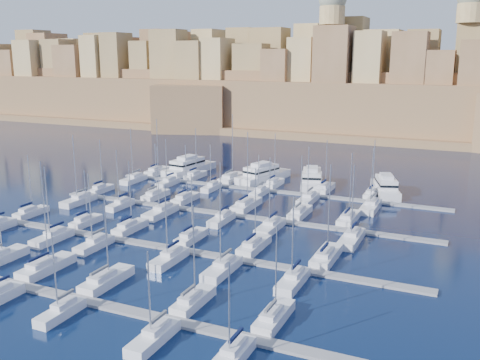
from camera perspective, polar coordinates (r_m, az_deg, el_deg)
The scene contains 53 objects.
ground at distance 102.13m, azimuth -3.32°, elevation -5.31°, with size 600.00×600.00×0.00m, color #060E32.
pontoon_near at distance 75.81m, azimuth -15.58°, elevation -12.45°, with size 84.00×2.00×0.40m, color slate.
pontoon_mid_near at distance 92.22m, azimuth -6.80°, elevation -7.33°, with size 84.00×2.00×0.40m, color slate.
pontoon_mid_far at distance 110.59m, azimuth -0.92°, elevation -3.72°, with size 84.00×2.00×0.40m, color slate.
pontoon_far at distance 130.10m, azimuth 3.21°, elevation -1.14°, with size 84.00×2.00×0.40m, color slate.
sailboat_1 at distance 94.55m, azimuth -24.25°, elevation -7.57°, with size 2.89×9.64×13.38m.
sailboat_2 at distance 88.08m, azimuth -19.98°, elevation -8.67°, with size 3.02×10.07×17.37m.
sailboat_3 at distance 80.73m, azimuth -14.07°, elevation -10.30°, with size 2.90×9.67×13.59m.
sailboat_4 at distance 72.64m, azimuth -5.04°, elevation -12.69°, with size 2.50×8.34×13.96m.
sailboat_5 at distance 68.50m, azimuth 3.63°, elevation -14.36°, with size 2.63×8.76×12.70m.
sailboat_9 at distance 73.18m, azimuth -18.56°, elevation -13.19°, with size 2.20×7.33×11.80m.
sailboat_10 at distance 64.84m, azimuth -9.19°, elevation -16.23°, with size 2.48×8.26×11.68m.
sailboat_11 at distance 60.57m, azimuth -0.90°, elevation -18.33°, with size 2.47×8.25×12.11m.
sailboat_12 at distance 118.46m, azimuth -21.41°, elevation -3.24°, with size 2.37×7.89×13.00m.
sailboat_13 at distance 108.76m, azimuth -16.13°, elevation -4.27°, with size 2.27×7.55×11.21m.
sailboat_14 at distance 103.08m, azimuth -11.65°, elevation -4.96°, with size 2.56×8.53×13.64m.
sailboat_15 at distance 96.16m, azimuth -5.25°, elevation -6.08°, with size 2.51×8.38×12.47m.
sailboat_16 at distance 91.57m, azimuth 1.48°, elevation -7.02°, with size 2.81×9.36×14.42m.
sailboat_17 at distance 88.09m, azimuth 9.19°, elevation -8.02°, with size 3.01×10.03×16.08m.
sailboat_19 at distance 101.24m, azimuth -19.38°, elevation -5.79°, with size 2.62×8.74×13.99m.
sailboat_20 at distance 95.55m, azimuth -15.25°, elevation -6.63°, with size 2.47×8.24×13.60m.
sailboat_21 at distance 86.93m, azimuth -7.56°, elevation -8.28°, with size 2.64×8.79×13.47m.
sailboat_22 at distance 82.35m, azimuth -1.90°, elevation -9.41°, with size 2.80×9.34×13.57m.
sailboat_23 at distance 78.62m, azimuth 5.67°, elevation -10.61°, with size 2.66×8.88×13.66m.
sailboat_24 at distance 133.43m, azimuth -14.59°, elevation -0.96°, with size 2.21×7.37×13.02m.
sailboat_25 at distance 125.20m, azimuth -9.00°, elevation -1.61°, with size 2.58×8.61×13.04m.
sailboat_26 at distance 121.28m, azimuth -5.85°, elevation -2.00°, with size 2.66×8.88×13.28m.
sailboat_27 at distance 115.54m, azimuth 0.67°, elevation -2.68°, with size 3.16×10.54×16.87m.
sailboat_28 at distance 110.74m, azimuth 6.39°, elevation -3.49°, with size 2.73×9.11×12.90m.
sailboat_29 at distance 108.42m, azimuth 11.49°, elevation -4.04°, with size 2.85×9.50×14.14m.
sailboat_30 at distance 124.65m, azimuth -16.79°, elevation -2.07°, with size 2.84×9.48×15.87m.
sailboat_31 at distance 118.79m, azimuth -12.64°, elevation -2.58°, with size 2.31×7.69×13.08m.
sailboat_32 at distance 111.77m, azimuth -8.43°, elevation -3.38°, with size 2.99×9.96×14.83m.
sailboat_33 at distance 106.01m, azimuth -1.96°, elevation -4.19°, with size 2.48×8.26×12.51m.
sailboat_34 at distance 101.35m, azimuth 3.25°, elevation -5.01°, with size 2.91×9.70×14.49m.
sailboat_35 at distance 97.09m, azimuth 11.82°, elevation -6.11°, with size 2.99×9.96×14.45m.
sailboat_36 at distance 150.84m, azimuth -8.83°, elevation 0.94°, with size 2.79×9.31×15.48m.
sailboat_37 at distance 144.31m, azimuth -4.78°, elevation 0.49°, with size 2.60×8.65×13.77m.
sailboat_38 at distance 140.64m, azimuth -0.91°, elevation 0.22°, with size 3.24×10.81×17.84m.
sailboat_39 at distance 135.04m, azimuth 3.62°, elevation -0.38°, with size 2.60×8.65×13.67m.
sailboat_40 at distance 131.49m, azimuth 9.03°, elevation -0.89°, with size 2.83×9.42×12.85m.
sailboat_41 at distance 128.64m, azimuth 13.87°, elevation -1.43°, with size 2.53×8.44×13.63m.
sailboat_42 at distance 142.18m, azimuth -11.24°, elevation 0.09°, with size 2.65×8.84×14.46m.
sailboat_43 at distance 136.95m, azimuth -7.69°, elevation -0.29°, with size 2.43×8.10×12.31m.
sailboat_44 at distance 131.31m, azimuth -3.05°, elevation -0.78°, with size 2.22×7.40×11.70m.
sailboat_45 at distance 126.09m, azimuth 2.06°, elevation -1.36°, with size 2.26×7.55×10.18m.
sailboat_46 at distance 121.26m, azimuth 7.29°, elevation -2.04°, with size 2.83×9.43×13.11m.
sailboat_47 at distance 117.76m, azimuth 13.78°, elevation -2.77°, with size 3.06×10.21×13.79m.
motor_yacht_a at distance 150.86m, azimuth -5.49°, elevation 1.42°, with size 7.96×19.00×5.25m.
motor_yacht_b at distance 140.87m, azimuth 2.42°, elevation 0.62°, with size 9.92×18.33×5.25m.
motor_yacht_c at distance 136.47m, azimuth 7.66°, elevation 0.10°, with size 9.83×18.14×5.25m.
motor_yacht_d at distance 131.80m, azimuth 15.26°, elevation -0.72°, with size 9.51×16.37×5.25m.
fortified_city at distance 245.81m, azimuth 13.77°, elevation 8.72°, with size 460.00×108.95×59.52m.
Camera 1 is at (45.15, -85.68, 32.41)m, focal length 40.00 mm.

